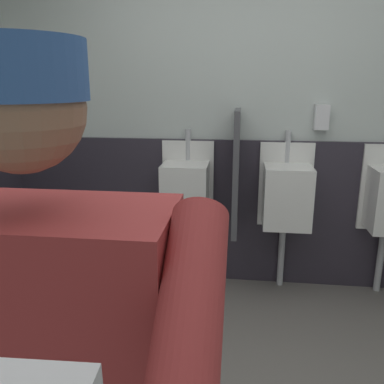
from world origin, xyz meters
TOP-DOWN VIEW (x-y plane):
  - wall_back at (0.00, 1.65)m, footprint 4.39×0.12m
  - wainscot_band_back at (0.00, 1.58)m, footprint 3.79×0.03m
  - urinal_left at (-0.46, 1.44)m, footprint 0.40×0.34m
  - urinal_middle at (0.29, 1.44)m, footprint 0.40×0.34m
  - privacy_divider_panel at (-0.08, 1.36)m, footprint 0.04×0.40m
  - trash_bin at (-1.60, 0.74)m, footprint 0.29×0.29m
  - soap_dispenser at (0.52, 1.55)m, footprint 0.10×0.07m

SIDE VIEW (x-z plane):
  - trash_bin at x=-1.60m, z-range 0.00..0.64m
  - wainscot_band_back at x=0.00m, z-range 0.00..1.16m
  - urinal_left at x=-0.46m, z-range 0.16..1.40m
  - urinal_middle at x=0.29m, z-range 0.16..1.40m
  - privacy_divider_panel at x=-0.08m, z-range 0.50..1.40m
  - soap_dispenser at x=0.52m, z-range 1.25..1.43m
  - wall_back at x=0.00m, z-range 0.00..2.75m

